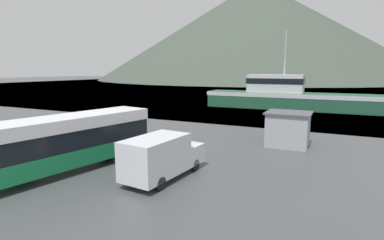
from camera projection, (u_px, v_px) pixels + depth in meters
water_surface at (305, 82)px, 139.87m from camera, size 240.00×240.00×0.00m
hill_backdrop at (256, 31)px, 186.66m from camera, size 192.92×192.92×58.98m
tour_bus at (55, 143)px, 16.80m from camera, size 4.92×12.39×3.22m
delivery_van at (162, 156)px, 16.16m from camera, size 2.57×5.58×2.39m
fishing_boat at (289, 96)px, 44.89m from camera, size 25.64×4.94×11.48m
storage_bin at (16, 149)px, 19.66m from camera, size 1.29×1.37×1.37m
dock_kiosk at (288, 129)px, 23.15m from camera, size 3.34×3.00×2.66m
mooring_bollard at (140, 117)px, 34.96m from camera, size 0.29×0.29×0.73m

